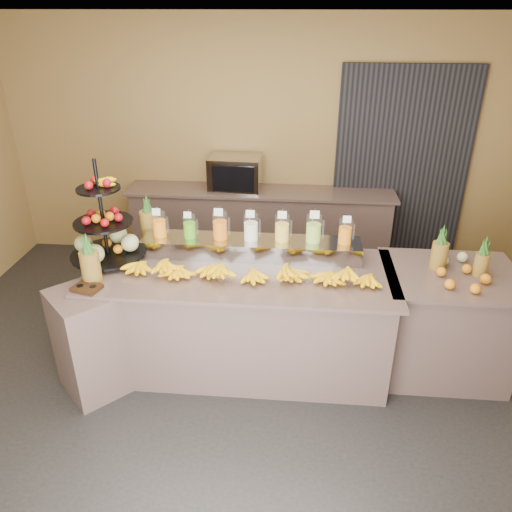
# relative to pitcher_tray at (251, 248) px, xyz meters

# --- Properties ---
(ground) EXTENTS (6.00, 6.00, 0.00)m
(ground) POSITION_rel_pitcher_tray_xyz_m (-0.06, -0.58, -1.01)
(ground) COLOR black
(ground) RESTS_ON ground
(room_envelope) EXTENTS (6.04, 5.02, 2.82)m
(room_envelope) POSITION_rel_pitcher_tray_xyz_m (0.13, 0.21, 0.87)
(room_envelope) COLOR olive
(room_envelope) RESTS_ON ground
(buffet_counter) EXTENTS (2.75, 1.25, 0.93)m
(buffet_counter) POSITION_rel_pitcher_tray_xyz_m (-0.17, -0.32, -0.54)
(buffet_counter) COLOR gray
(buffet_counter) RESTS_ON ground
(right_counter) EXTENTS (1.08, 0.88, 0.93)m
(right_counter) POSITION_rel_pitcher_tray_xyz_m (1.64, -0.18, -0.54)
(right_counter) COLOR gray
(right_counter) RESTS_ON ground
(back_ledge) EXTENTS (3.10, 0.55, 0.93)m
(back_ledge) POSITION_rel_pitcher_tray_xyz_m (-0.06, 1.67, -0.54)
(back_ledge) COLOR gray
(back_ledge) RESTS_ON ground
(pitcher_tray) EXTENTS (1.85, 0.30, 0.15)m
(pitcher_tray) POSITION_rel_pitcher_tray_xyz_m (0.00, 0.00, 0.00)
(pitcher_tray) COLOR gray
(pitcher_tray) RESTS_ON buffet_counter
(juice_pitcher_orange_a) EXTENTS (0.12, 0.12, 0.28)m
(juice_pitcher_orange_a) POSITION_rel_pitcher_tray_xyz_m (-0.78, -0.00, 0.17)
(juice_pitcher_orange_a) COLOR silver
(juice_pitcher_orange_a) RESTS_ON pitcher_tray
(juice_pitcher_green) EXTENTS (0.11, 0.11, 0.26)m
(juice_pitcher_green) POSITION_rel_pitcher_tray_xyz_m (-0.52, -0.00, 0.16)
(juice_pitcher_green) COLOR silver
(juice_pitcher_green) RESTS_ON pitcher_tray
(juice_pitcher_orange_b) EXTENTS (0.13, 0.13, 0.30)m
(juice_pitcher_orange_b) POSITION_rel_pitcher_tray_xyz_m (-0.26, -0.00, 0.18)
(juice_pitcher_orange_b) COLOR silver
(juice_pitcher_orange_b) RESTS_ON pitcher_tray
(juice_pitcher_milk) EXTENTS (0.12, 0.13, 0.30)m
(juice_pitcher_milk) POSITION_rel_pitcher_tray_xyz_m (-0.00, -0.00, 0.18)
(juice_pitcher_milk) COLOR silver
(juice_pitcher_milk) RESTS_ON pitcher_tray
(juice_pitcher_lemon) EXTENTS (0.12, 0.13, 0.30)m
(juice_pitcher_lemon) POSITION_rel_pitcher_tray_xyz_m (0.26, -0.00, 0.18)
(juice_pitcher_lemon) COLOR silver
(juice_pitcher_lemon) RESTS_ON pitcher_tray
(juice_pitcher_lime) EXTENTS (0.13, 0.13, 0.31)m
(juice_pitcher_lime) POSITION_rel_pitcher_tray_xyz_m (0.52, -0.00, 0.18)
(juice_pitcher_lime) COLOR silver
(juice_pitcher_lime) RESTS_ON pitcher_tray
(juice_pitcher_orange_c) EXTENTS (0.11, 0.12, 0.27)m
(juice_pitcher_orange_c) POSITION_rel_pitcher_tray_xyz_m (0.78, -0.00, 0.17)
(juice_pitcher_orange_c) COLOR silver
(juice_pitcher_orange_c) RESTS_ON pitcher_tray
(banana_heap) EXTENTS (2.06, 0.19, 0.17)m
(banana_heap) POSITION_rel_pitcher_tray_xyz_m (0.04, -0.37, -0.00)
(banana_heap) COLOR #EAB30B
(banana_heap) RESTS_ON buffet_counter
(fruit_stand) EXTENTS (0.66, 0.66, 0.86)m
(fruit_stand) POSITION_rel_pitcher_tray_xyz_m (-1.15, -0.17, 0.15)
(fruit_stand) COLOR black
(fruit_stand) RESTS_ON buffet_counter
(condiment_caddy) EXTENTS (0.24, 0.20, 0.03)m
(condiment_caddy) POSITION_rel_pitcher_tray_xyz_m (-1.18, -0.68, -0.06)
(condiment_caddy) COLOR black
(condiment_caddy) RESTS_ON buffet_counter
(pineapple_left_a) EXTENTS (0.15, 0.15, 0.41)m
(pineapple_left_a) POSITION_rel_pitcher_tray_xyz_m (-1.18, -0.55, 0.08)
(pineapple_left_a) COLOR brown
(pineapple_left_a) RESTS_ON buffet_counter
(pineapple_left_b) EXTENTS (0.15, 0.15, 0.45)m
(pineapple_left_b) POSITION_rel_pitcher_tray_xyz_m (-0.94, 0.21, 0.10)
(pineapple_left_b) COLOR brown
(pineapple_left_b) RESTS_ON buffet_counter
(right_fruit_pile) EXTENTS (0.42, 0.40, 0.22)m
(right_fruit_pile) POSITION_rel_pitcher_tray_xyz_m (1.67, -0.22, -0.00)
(right_fruit_pile) COLOR brown
(right_fruit_pile) RESTS_ON right_counter
(oven_warmer) EXTENTS (0.60, 0.44, 0.39)m
(oven_warmer) POSITION_rel_pitcher_tray_xyz_m (-0.34, 1.67, 0.12)
(oven_warmer) COLOR gray
(oven_warmer) RESTS_ON back_ledge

